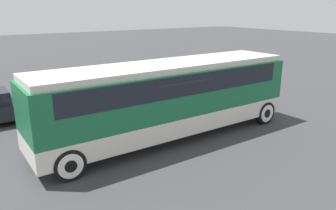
# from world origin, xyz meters

# --- Properties ---
(ground_plane) EXTENTS (120.00, 120.00, 0.00)m
(ground_plane) POSITION_xyz_m (0.00, 0.00, 0.00)
(ground_plane) COLOR #38383A
(tour_bus) EXTENTS (10.68, 2.52, 3.02)m
(tour_bus) POSITION_xyz_m (0.10, 0.00, 1.81)
(tour_bus) COLOR silver
(tour_bus) RESTS_ON ground_plane
(parked_car_mid) EXTENTS (4.56, 1.84, 1.35)m
(parked_car_mid) POSITION_xyz_m (-1.64, 6.58, 0.68)
(parked_car_mid) COLOR #2D5638
(parked_car_mid) RESTS_ON ground_plane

